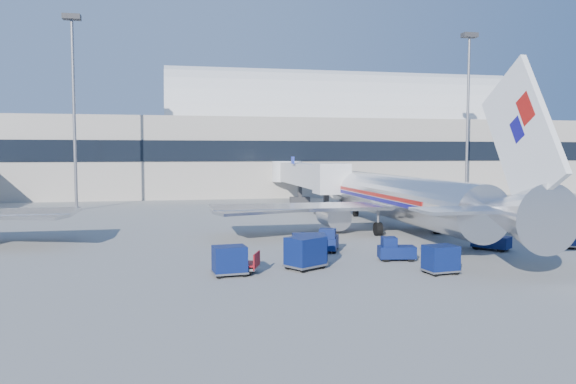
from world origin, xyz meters
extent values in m
plane|color=gray|center=(0.00, 0.00, 0.00)|extent=(260.00, 260.00, 0.00)
cube|color=#B2AA9E|center=(-25.00, 56.00, 6.00)|extent=(170.00, 28.00, 12.00)
cube|color=black|center=(-25.00, 42.05, 7.00)|extent=(170.00, 0.40, 3.00)
cylinder|color=silver|center=(20.00, 56.00, 12.00)|extent=(60.00, 18.00, 18.00)
cylinder|color=silver|center=(10.00, 6.00, 2.90)|extent=(3.80, 28.00, 3.80)
sphere|color=silver|center=(10.00, 20.00, 2.90)|extent=(3.72, 3.72, 3.72)
cone|color=silver|center=(10.00, -11.00, 3.30)|extent=(3.80, 6.00, 3.80)
cube|color=#A3100C|center=(10.00, 7.00, 3.15)|extent=(3.85, 20.16, 0.32)
cube|color=navy|center=(10.00, 7.00, 2.78)|extent=(3.85, 20.16, 0.32)
cube|color=white|center=(10.00, -11.50, 7.70)|extent=(0.35, 7.79, 8.74)
cube|color=silver|center=(10.00, -10.50, 3.50)|extent=(11.00, 3.00, 0.18)
cube|color=silver|center=(10.00, 5.00, 2.30)|extent=(32.00, 5.00, 0.28)
cylinder|color=#B7B7BC|center=(4.50, 6.50, 1.35)|extent=(2.10, 3.80, 2.10)
cylinder|color=#B7B7BC|center=(15.50, 6.50, 1.35)|extent=(2.10, 3.80, 2.10)
cylinder|color=black|center=(10.00, 17.00, 0.45)|extent=(0.40, 0.90, 0.90)
cube|color=silver|center=(7.60, 30.00, 4.00)|extent=(2.70, 24.00, 2.70)
cube|color=silver|center=(7.60, 17.80, 4.00)|extent=(3.40, 3.20, 3.20)
cylinder|color=silver|center=(7.60, 41.50, 4.00)|extent=(4.40, 4.40, 3.00)
cube|color=#2D2D30|center=(7.60, 20.00, 1.80)|extent=(0.50, 0.50, 3.00)
cube|color=#2D2D30|center=(7.60, 20.00, 0.45)|extent=(2.60, 1.00, 0.90)
cube|color=#2D2D30|center=(7.60, 33.00, 1.80)|extent=(0.50, 0.50, 3.00)
cube|color=#2D2D30|center=(7.60, 33.00, 0.45)|extent=(2.60, 1.00, 0.90)
cube|color=navy|center=(6.00, 30.00, 5.80)|extent=(0.12, 1.40, 0.90)
cylinder|color=slate|center=(-20.00, 30.00, 11.00)|extent=(0.36, 0.36, 22.00)
cube|color=#2D2D30|center=(-20.00, 30.00, 22.30)|extent=(2.00, 1.20, 0.60)
cylinder|color=slate|center=(30.00, 30.00, 11.00)|extent=(0.36, 0.36, 22.00)
cube|color=#2D2D30|center=(30.00, 30.00, 22.30)|extent=(2.00, 1.20, 0.60)
cube|color=#9E9E96|center=(18.00, 2.00, 0.45)|extent=(3.00, 0.55, 0.90)
cube|color=#9E9E96|center=(21.30, 2.00, 0.45)|extent=(3.00, 0.55, 0.90)
cube|color=#0A164B|center=(4.79, -6.66, 0.54)|extent=(2.42, 1.49, 0.74)
cube|color=#0A164B|center=(4.31, -6.58, 1.13)|extent=(1.04, 1.12, 0.69)
cylinder|color=black|center=(5.64, -6.35, 0.28)|extent=(0.58, 0.31, 0.55)
cube|color=#0A164B|center=(12.70, -4.38, 0.59)|extent=(2.51, 2.70, 0.81)
cube|color=#0A164B|center=(12.36, -3.96, 1.24)|extent=(1.44, 1.43, 0.75)
cylinder|color=black|center=(13.62, -4.74, 0.30)|extent=(0.56, 0.62, 0.60)
cube|color=#0A164B|center=(1.52, -2.53, 0.59)|extent=(2.06, 2.76, 0.81)
cube|color=#0A164B|center=(1.32, -3.03, 1.24)|extent=(1.36, 1.30, 0.75)
cylinder|color=black|center=(1.38, -1.55, 0.30)|extent=(0.44, 0.65, 0.60)
cube|color=#0A164B|center=(-0.85, -6.75, 1.05)|extent=(2.16, 1.77, 1.60)
cube|color=slate|center=(-0.85, -6.75, 0.24)|extent=(2.27, 1.84, 0.11)
cylinder|color=black|center=(-0.01, -6.25, 0.22)|extent=(0.46, 0.23, 0.44)
cube|color=#0A164B|center=(-1.42, -8.05, 1.06)|extent=(2.53, 2.39, 1.62)
cube|color=slate|center=(-1.42, -8.05, 0.25)|extent=(2.66, 2.50, 0.11)
cylinder|color=black|center=(-1.07, -7.11, 0.22)|extent=(0.47, 0.39, 0.45)
cube|color=#0A164B|center=(-5.88, -8.93, 0.93)|extent=(1.90, 1.55, 1.42)
cube|color=slate|center=(-5.88, -8.93, 0.22)|extent=(2.00, 1.61, 0.10)
cylinder|color=black|center=(-5.25, -8.32, 0.20)|extent=(0.41, 0.20, 0.39)
cube|color=#0A164B|center=(5.67, -10.79, 0.90)|extent=(1.87, 1.54, 1.38)
cube|color=slate|center=(5.67, -10.79, 0.21)|extent=(1.97, 1.60, 0.09)
cylinder|color=black|center=(6.26, -10.18, 0.19)|extent=(0.40, 0.20, 0.38)
cube|color=#0A164B|center=(18.46, -4.81, 0.98)|extent=(2.34, 2.19, 1.50)
cube|color=slate|center=(18.46, -4.81, 0.23)|extent=(2.45, 2.28, 0.10)
cube|color=slate|center=(-5.34, -8.37, 0.35)|extent=(2.58, 2.17, 0.12)
cube|color=maroon|center=(-5.34, -8.37, 0.55)|extent=(2.60, 2.22, 0.08)
cylinder|color=black|center=(-4.49, -8.10, 0.20)|extent=(0.43, 0.29, 0.40)
camera|label=1|loc=(-8.85, -39.25, 6.72)|focal=35.00mm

